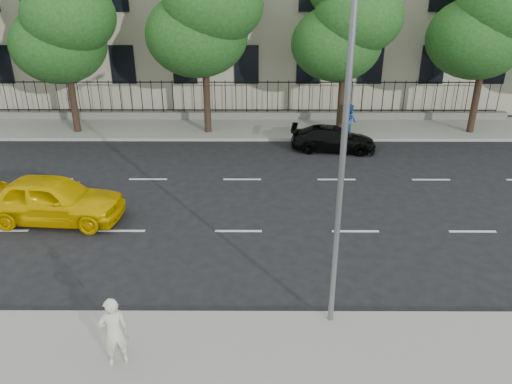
# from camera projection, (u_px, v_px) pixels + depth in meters

# --- Properties ---
(ground) EXTENTS (120.00, 120.00, 0.00)m
(ground) POSITION_uv_depth(u_px,v_px,m) (235.00, 272.00, 14.76)
(ground) COLOR black
(ground) RESTS_ON ground
(near_sidewalk) EXTENTS (60.00, 4.00, 0.15)m
(near_sidewalk) POSITION_uv_depth(u_px,v_px,m) (228.00, 371.00, 11.09)
(near_sidewalk) COLOR gray
(near_sidewalk) RESTS_ON ground
(far_sidewalk) EXTENTS (60.00, 4.00, 0.15)m
(far_sidewalk) POSITION_uv_depth(u_px,v_px,m) (246.00, 128.00, 27.46)
(far_sidewalk) COLOR gray
(far_sidewalk) RESTS_ON ground
(lane_markings) EXTENTS (49.60, 4.62, 0.01)m
(lane_markings) POSITION_uv_depth(u_px,v_px,m) (241.00, 202.00, 19.08)
(lane_markings) COLOR silver
(lane_markings) RESTS_ON ground
(iron_fence) EXTENTS (30.00, 0.50, 2.20)m
(iron_fence) POSITION_uv_depth(u_px,v_px,m) (246.00, 110.00, 28.77)
(iron_fence) COLOR slate
(iron_fence) RESTS_ON far_sidewalk
(street_light) EXTENTS (0.25, 3.32, 8.05)m
(street_light) POSITION_uv_depth(u_px,v_px,m) (341.00, 121.00, 11.00)
(street_light) COLOR slate
(street_light) RESTS_ON near_sidewalk
(tree_b) EXTENTS (5.53, 5.12, 8.97)m
(tree_b) POSITION_uv_depth(u_px,v_px,m) (63.00, 19.00, 24.51)
(tree_b) COLOR #382619
(tree_b) RESTS_ON far_sidewalk
(tree_c) EXTENTS (5.89, 5.50, 9.80)m
(tree_c) POSITION_uv_depth(u_px,v_px,m) (204.00, 7.00, 24.25)
(tree_c) COLOR #382619
(tree_c) RESTS_ON far_sidewalk
(tree_d) EXTENTS (5.34, 4.94, 8.84)m
(tree_d) POSITION_uv_depth(u_px,v_px,m) (347.00, 19.00, 24.46)
(tree_d) COLOR #382619
(tree_d) RESTS_ON far_sidewalk
(tree_e) EXTENTS (5.71, 5.31, 9.46)m
(tree_e) POSITION_uv_depth(u_px,v_px,m) (491.00, 12.00, 24.29)
(tree_e) COLOR #382619
(tree_e) RESTS_ON far_sidewalk
(yellow_taxi) EXTENTS (5.04, 2.37, 1.67)m
(yellow_taxi) POSITION_uv_depth(u_px,v_px,m) (53.00, 199.00, 17.42)
(yellow_taxi) COLOR #EEBE00
(yellow_taxi) RESTS_ON ground
(black_sedan) EXTENTS (4.27, 2.17, 1.19)m
(black_sedan) POSITION_uv_depth(u_px,v_px,m) (333.00, 139.00, 24.19)
(black_sedan) COLOR black
(black_sedan) RESTS_ON ground
(woman_near) EXTENTS (0.75, 0.65, 1.74)m
(woman_near) POSITION_uv_depth(u_px,v_px,m) (114.00, 332.00, 10.85)
(woman_near) COLOR beige
(woman_near) RESTS_ON near_sidewalk
(pedestrian_far) EXTENTS (0.92, 1.01, 1.70)m
(pedestrian_far) POSITION_uv_depth(u_px,v_px,m) (349.00, 120.00, 25.63)
(pedestrian_far) COLOR #1E4C95
(pedestrian_far) RESTS_ON far_sidewalk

